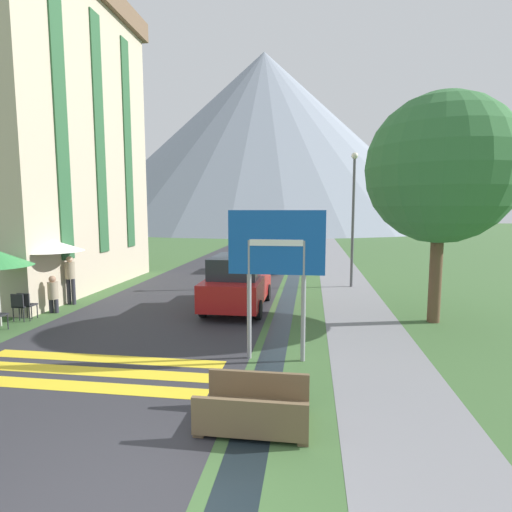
{
  "coord_description": "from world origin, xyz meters",
  "views": [
    {
      "loc": [
        2.04,
        -3.64,
        3.36
      ],
      "look_at": [
        0.15,
        10.0,
        1.75
      ],
      "focal_mm": 28.0,
      "sensor_mm": 36.0,
      "label": 1
    }
  ],
  "objects_px": {
    "cafe_chair_near_left": "(20,304)",
    "cafe_umbrella_middle_white": "(50,245)",
    "hotel_building": "(35,126)",
    "parked_car_far": "(263,254)",
    "cafe_chair_near_right": "(26,304)",
    "parked_car_near": "(238,282)",
    "person_seated_near": "(53,292)",
    "tree_by_path": "(441,169)",
    "person_standing_terrace": "(70,276)",
    "streetlamp": "(353,209)",
    "footbridge": "(254,411)",
    "cafe_chair_far_right": "(74,285)",
    "road_sign": "(276,258)"
  },
  "relations": [
    {
      "from": "streetlamp",
      "to": "tree_by_path",
      "type": "height_order",
      "value": "tree_by_path"
    },
    {
      "from": "parked_car_near",
      "to": "cafe_chair_near_right",
      "type": "distance_m",
      "value": 6.54
    },
    {
      "from": "tree_by_path",
      "to": "cafe_umbrella_middle_white",
      "type": "bearing_deg",
      "value": -179.8
    },
    {
      "from": "parked_car_far",
      "to": "cafe_chair_far_right",
      "type": "height_order",
      "value": "parked_car_far"
    },
    {
      "from": "cafe_chair_near_left",
      "to": "cafe_umbrella_middle_white",
      "type": "height_order",
      "value": "cafe_umbrella_middle_white"
    },
    {
      "from": "footbridge",
      "to": "streetlamp",
      "type": "bearing_deg",
      "value": 77.48
    },
    {
      "from": "cafe_chair_near_right",
      "to": "streetlamp",
      "type": "distance_m",
      "value": 12.68
    },
    {
      "from": "cafe_chair_far_right",
      "to": "streetlamp",
      "type": "height_order",
      "value": "streetlamp"
    },
    {
      "from": "hotel_building",
      "to": "cafe_chair_near_right",
      "type": "height_order",
      "value": "hotel_building"
    },
    {
      "from": "parked_car_near",
      "to": "cafe_chair_near_right",
      "type": "height_order",
      "value": "parked_car_near"
    },
    {
      "from": "road_sign",
      "to": "streetlamp",
      "type": "relative_size",
      "value": 0.58
    },
    {
      "from": "tree_by_path",
      "to": "hotel_building",
      "type": "bearing_deg",
      "value": 167.52
    },
    {
      "from": "cafe_chair_near_left",
      "to": "tree_by_path",
      "type": "bearing_deg",
      "value": 16.91
    },
    {
      "from": "footbridge",
      "to": "cafe_chair_far_right",
      "type": "bearing_deg",
      "value": 135.51
    },
    {
      "from": "cafe_chair_far_right",
      "to": "cafe_chair_near_right",
      "type": "xyz_separation_m",
      "value": [
        0.32,
        -2.96,
        0.0
      ]
    },
    {
      "from": "cafe_chair_near_right",
      "to": "person_standing_terrace",
      "type": "height_order",
      "value": "person_standing_terrace"
    },
    {
      "from": "road_sign",
      "to": "cafe_chair_near_left",
      "type": "height_order",
      "value": "road_sign"
    },
    {
      "from": "cafe_chair_near_right",
      "to": "tree_by_path",
      "type": "height_order",
      "value": "tree_by_path"
    },
    {
      "from": "footbridge",
      "to": "person_standing_terrace",
      "type": "height_order",
      "value": "person_standing_terrace"
    },
    {
      "from": "parked_car_near",
      "to": "tree_by_path",
      "type": "xyz_separation_m",
      "value": [
        6.11,
        -0.79,
        3.59
      ]
    },
    {
      "from": "person_standing_terrace",
      "to": "streetlamp",
      "type": "height_order",
      "value": "streetlamp"
    },
    {
      "from": "parked_car_near",
      "to": "person_seated_near",
      "type": "distance_m",
      "value": 6.01
    },
    {
      "from": "cafe_chair_near_left",
      "to": "person_seated_near",
      "type": "bearing_deg",
      "value": 80.12
    },
    {
      "from": "parked_car_far",
      "to": "cafe_umbrella_middle_white",
      "type": "distance_m",
      "value": 11.27
    },
    {
      "from": "parked_car_far",
      "to": "cafe_chair_near_left",
      "type": "height_order",
      "value": "parked_car_far"
    },
    {
      "from": "parked_car_near",
      "to": "cafe_umbrella_middle_white",
      "type": "distance_m",
      "value": 6.41
    },
    {
      "from": "road_sign",
      "to": "tree_by_path",
      "type": "bearing_deg",
      "value": 39.82
    },
    {
      "from": "cafe_chair_near_left",
      "to": "streetlamp",
      "type": "xyz_separation_m",
      "value": [
        10.42,
        6.93,
        2.85
      ]
    },
    {
      "from": "cafe_chair_near_left",
      "to": "person_seated_near",
      "type": "relative_size",
      "value": 0.69
    },
    {
      "from": "hotel_building",
      "to": "parked_car_far",
      "type": "bearing_deg",
      "value": 34.42
    },
    {
      "from": "tree_by_path",
      "to": "cafe_chair_near_right",
      "type": "bearing_deg",
      "value": -172.93
    },
    {
      "from": "streetlamp",
      "to": "tree_by_path",
      "type": "distance_m",
      "value": 5.73
    },
    {
      "from": "parked_car_near",
      "to": "streetlamp",
      "type": "relative_size",
      "value": 0.72
    },
    {
      "from": "footbridge",
      "to": "person_seated_near",
      "type": "distance_m",
      "value": 9.48
    },
    {
      "from": "cafe_chair_near_left",
      "to": "cafe_chair_near_right",
      "type": "bearing_deg",
      "value": 61.06
    },
    {
      "from": "footbridge",
      "to": "cafe_chair_far_right",
      "type": "relative_size",
      "value": 2.0
    },
    {
      "from": "person_standing_terrace",
      "to": "streetlamp",
      "type": "distance_m",
      "value": 11.46
    },
    {
      "from": "person_standing_terrace",
      "to": "parked_car_far",
      "type": "bearing_deg",
      "value": 56.73
    },
    {
      "from": "parked_car_far",
      "to": "cafe_chair_far_right",
      "type": "distance_m",
      "value": 10.11
    },
    {
      "from": "road_sign",
      "to": "person_standing_terrace",
      "type": "distance_m",
      "value": 8.85
    },
    {
      "from": "cafe_chair_near_left",
      "to": "tree_by_path",
      "type": "xyz_separation_m",
      "value": [
        12.32,
        1.64,
        3.99
      ]
    },
    {
      "from": "cafe_umbrella_middle_white",
      "to": "footbridge",
      "type": "bearing_deg",
      "value": -39.26
    },
    {
      "from": "cafe_chair_near_right",
      "to": "person_standing_terrace",
      "type": "relative_size",
      "value": 0.49
    },
    {
      "from": "hotel_building",
      "to": "cafe_umbrella_middle_white",
      "type": "relative_size",
      "value": 5.38
    },
    {
      "from": "hotel_building",
      "to": "cafe_chair_far_right",
      "type": "distance_m",
      "value": 7.04
    },
    {
      "from": "streetlamp",
      "to": "footbridge",
      "type": "bearing_deg",
      "value": -102.52
    },
    {
      "from": "parked_car_near",
      "to": "person_standing_terrace",
      "type": "bearing_deg",
      "value": -177.84
    },
    {
      "from": "road_sign",
      "to": "streetlamp",
      "type": "bearing_deg",
      "value": 74.34
    },
    {
      "from": "person_seated_near",
      "to": "person_standing_terrace",
      "type": "height_order",
      "value": "person_standing_terrace"
    },
    {
      "from": "cafe_chair_near_right",
      "to": "person_seated_near",
      "type": "height_order",
      "value": "person_seated_near"
    }
  ]
}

